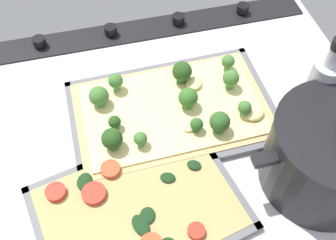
{
  "coord_description": "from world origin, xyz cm",
  "views": [
    {
      "loc": [
        11.75,
        38.95,
        60.71
      ],
      "look_at": [
        1.93,
        -0.61,
        4.82
      ],
      "focal_mm": 42.3,
      "sensor_mm": 36.0,
      "label": 1
    }
  ],
  "objects_px": {
    "cooking_pot": "(329,156)",
    "oil_bottle": "(317,94)",
    "baking_tray_front": "(173,113)",
    "broccoli_pizza": "(174,107)",
    "veggie_pizza_back": "(137,207)",
    "baking_tray_back": "(139,209)"
  },
  "relations": [
    {
      "from": "veggie_pizza_back",
      "to": "cooking_pot",
      "type": "bearing_deg",
      "value": 177.34
    },
    {
      "from": "broccoli_pizza",
      "to": "baking_tray_back",
      "type": "bearing_deg",
      "value": 59.7
    },
    {
      "from": "baking_tray_back",
      "to": "oil_bottle",
      "type": "height_order",
      "value": "oil_bottle"
    },
    {
      "from": "cooking_pot",
      "to": "baking_tray_front",
      "type": "bearing_deg",
      "value": -42.81
    },
    {
      "from": "baking_tray_back",
      "to": "veggie_pizza_back",
      "type": "relative_size",
      "value": 1.08
    },
    {
      "from": "baking_tray_back",
      "to": "veggie_pizza_back",
      "type": "xyz_separation_m",
      "value": [
        0.0,
        -0.0,
        0.01
      ]
    },
    {
      "from": "cooking_pot",
      "to": "oil_bottle",
      "type": "bearing_deg",
      "value": -104.08
    },
    {
      "from": "veggie_pizza_back",
      "to": "cooking_pot",
      "type": "height_order",
      "value": "cooking_pot"
    },
    {
      "from": "veggie_pizza_back",
      "to": "oil_bottle",
      "type": "distance_m",
      "value": 0.36
    },
    {
      "from": "broccoli_pizza",
      "to": "oil_bottle",
      "type": "relative_size",
      "value": 1.74
    },
    {
      "from": "baking_tray_back",
      "to": "veggie_pizza_back",
      "type": "height_order",
      "value": "veggie_pizza_back"
    },
    {
      "from": "baking_tray_front",
      "to": "veggie_pizza_back",
      "type": "xyz_separation_m",
      "value": [
        0.1,
        0.18,
        0.01
      ]
    },
    {
      "from": "baking_tray_front",
      "to": "oil_bottle",
      "type": "relative_size",
      "value": 1.86
    },
    {
      "from": "broccoli_pizza",
      "to": "cooking_pot",
      "type": "distance_m",
      "value": 0.28
    },
    {
      "from": "broccoli_pizza",
      "to": "veggie_pizza_back",
      "type": "relative_size",
      "value": 1.08
    },
    {
      "from": "baking_tray_back",
      "to": "cooking_pot",
      "type": "distance_m",
      "value": 0.32
    },
    {
      "from": "baking_tray_back",
      "to": "cooking_pot",
      "type": "height_order",
      "value": "cooking_pot"
    },
    {
      "from": "broccoli_pizza",
      "to": "veggie_pizza_back",
      "type": "xyz_separation_m",
      "value": [
        0.11,
        0.18,
        -0.01
      ]
    },
    {
      "from": "veggie_pizza_back",
      "to": "oil_bottle",
      "type": "relative_size",
      "value": 1.62
    },
    {
      "from": "oil_bottle",
      "to": "veggie_pizza_back",
      "type": "bearing_deg",
      "value": 15.75
    },
    {
      "from": "veggie_pizza_back",
      "to": "oil_bottle",
      "type": "bearing_deg",
      "value": -164.25
    },
    {
      "from": "veggie_pizza_back",
      "to": "broccoli_pizza",
      "type": "bearing_deg",
      "value": -121.21
    }
  ]
}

